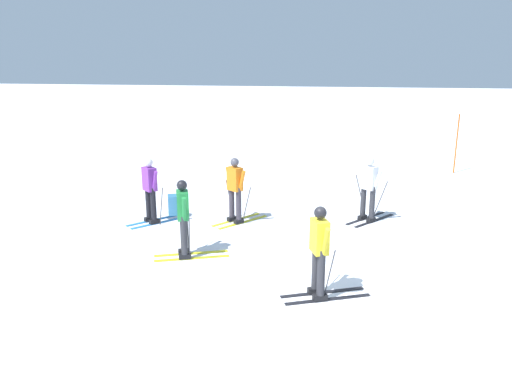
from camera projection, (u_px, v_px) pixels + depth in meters
ground_plane at (310, 292)px, 9.24m from camera, size 120.00×120.00×0.00m
far_snow_ridge at (329, 118)px, 27.96m from camera, size 80.00×8.53×1.55m
skier_orange at (235, 188)px, 12.80m from camera, size 1.30×1.47×1.71m
skier_purple at (150, 189)px, 12.78m from camera, size 1.36×1.43×1.71m
skier_white at (369, 187)px, 12.92m from camera, size 1.30×1.47×1.71m
skier_yellow at (320, 250)px, 8.79m from camera, size 1.62×0.96×1.71m
skier_green at (182, 215)px, 10.57m from camera, size 1.63×0.95×1.71m
trail_marker_pole at (456, 144)px, 18.19m from camera, size 0.05×0.05×2.16m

